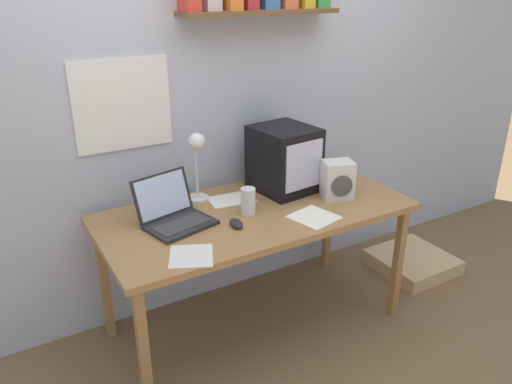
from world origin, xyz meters
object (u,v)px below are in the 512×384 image
at_px(computer_mouse, 236,223).
at_px(corner_desk, 256,219).
at_px(laptop, 173,212).
at_px(loose_paper_near_laptop, 231,199).
at_px(space_heater, 338,180).
at_px(desk_lamp, 197,157).
at_px(loose_paper_near_monitor, 191,256).
at_px(crt_monitor, 284,159).
at_px(juice_glass, 248,202).
at_px(floor_cushion, 412,262).
at_px(printed_handout, 323,175).
at_px(open_notebook, 314,217).

bearing_deg(computer_mouse, corner_desk, 33.15).
height_order(laptop, computer_mouse, laptop).
height_order(laptop, loose_paper_near_laptop, laptop).
bearing_deg(space_heater, computer_mouse, -159.28).
distance_m(desk_lamp, loose_paper_near_monitor, 0.64).
distance_m(crt_monitor, space_heater, 0.33).
height_order(corner_desk, juice_glass, juice_glass).
relative_size(computer_mouse, loose_paper_near_laptop, 0.43).
relative_size(desk_lamp, space_heater, 1.85).
height_order(loose_paper_near_monitor, floor_cushion, loose_paper_near_monitor).
xyz_separation_m(space_heater, loose_paper_near_monitor, (-0.96, -0.19, -0.10)).
bearing_deg(printed_handout, juice_glass, -160.41).
bearing_deg(open_notebook, crt_monitor, 79.73).
xyz_separation_m(desk_lamp, computer_mouse, (0.04, -0.36, -0.25)).
distance_m(computer_mouse, loose_paper_near_monitor, 0.35).
distance_m(loose_paper_near_monitor, floor_cushion, 1.89).
distance_m(space_heater, open_notebook, 0.31).
relative_size(space_heater, floor_cushion, 0.44).
xyz_separation_m(loose_paper_near_laptop, printed_handout, (0.67, 0.04, 0.00)).
height_order(juice_glass, printed_handout, juice_glass).
xyz_separation_m(crt_monitor, loose_paper_near_laptop, (-0.33, 0.02, -0.18)).
bearing_deg(juice_glass, corner_desk, 17.67).
bearing_deg(printed_handout, desk_lamp, 178.81).
bearing_deg(loose_paper_near_monitor, loose_paper_near_laptop, 46.13).
bearing_deg(crt_monitor, juice_glass, -157.91).
height_order(desk_lamp, loose_paper_near_monitor, desk_lamp).
distance_m(laptop, space_heater, 0.92).
height_order(corner_desk, laptop, laptop).
xyz_separation_m(crt_monitor, printed_handout, (0.34, 0.06, -0.18)).
distance_m(computer_mouse, printed_handout, 0.87).
relative_size(desk_lamp, loose_paper_near_laptop, 1.51).
bearing_deg(loose_paper_near_monitor, open_notebook, 3.53).
bearing_deg(crt_monitor, loose_paper_near_monitor, -156.32).
height_order(crt_monitor, laptop, crt_monitor).
bearing_deg(laptop, juice_glass, -27.44).
bearing_deg(computer_mouse, desk_lamp, 95.98).
bearing_deg(crt_monitor, open_notebook, -106.27).
bearing_deg(crt_monitor, floor_cushion, -16.92).
xyz_separation_m(computer_mouse, loose_paper_near_laptop, (0.13, 0.30, -0.01)).
bearing_deg(desk_lamp, loose_paper_near_laptop, -7.54).
bearing_deg(loose_paper_near_monitor, crt_monitor, 29.68).
xyz_separation_m(space_heater, loose_paper_near_laptop, (-0.52, 0.27, -0.10)).
bearing_deg(laptop, floor_cushion, -17.13).
height_order(laptop, printed_handout, laptop).
bearing_deg(corner_desk, desk_lamp, 132.94).
height_order(corner_desk, open_notebook, open_notebook).
bearing_deg(juice_glass, printed_handout, 19.59).
bearing_deg(loose_paper_near_laptop, open_notebook, -57.73).
bearing_deg(corner_desk, juice_glass, -162.33).
bearing_deg(desk_lamp, laptop, -130.52).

